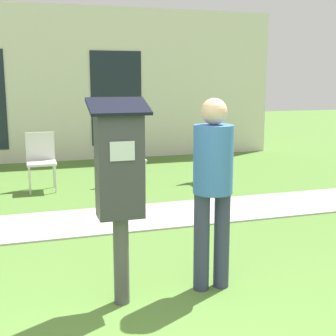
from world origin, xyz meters
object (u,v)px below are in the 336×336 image
Objects in this scene: outdoor_chair_middle at (129,153)px; outdoor_chair_right at (211,151)px; outdoor_chair_left at (41,156)px; parking_meter at (120,176)px; person_standing at (213,180)px.

outdoor_chair_right is (1.39, -0.13, 0.00)m from outdoor_chair_middle.
outdoor_chair_left is 1.00× the size of outdoor_chair_right.
outdoor_chair_middle is 1.40m from outdoor_chair_right.
outdoor_chair_middle is at bearing 167.51° from outdoor_chair_right.
outdoor_chair_left is at bearing 95.79° from parking_meter.
outdoor_chair_middle is 1.00× the size of outdoor_chair_right.
outdoor_chair_left is 2.79m from outdoor_chair_right.
parking_meter is 1.77× the size of outdoor_chair_left.
person_standing reaches higher than outdoor_chair_right.
parking_meter is 1.77× the size of outdoor_chair_right.
person_standing is at bearing -93.96° from outdoor_chair_middle.
outdoor_chair_right is (2.36, 3.87, -0.49)m from parking_meter.
outdoor_chair_left is 1.00× the size of outdoor_chair_middle.
outdoor_chair_middle is (1.39, -0.11, 0.00)m from outdoor_chair_left.
person_standing reaches higher than outdoor_chair_middle.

